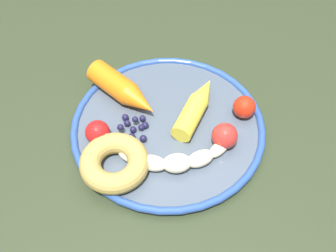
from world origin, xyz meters
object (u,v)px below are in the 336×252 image
(plate, at_px, (168,127))
(tomato_near, at_px, (225,136))
(blueberry_pile, at_px, (135,127))
(dining_table, at_px, (149,161))
(banana, at_px, (176,159))
(carrot_yellow, at_px, (196,107))
(tomato_mid, at_px, (244,107))
(donut, at_px, (114,163))
(carrot_orange, at_px, (123,90))
(tomato_far, at_px, (98,132))

(plate, height_order, tomato_near, tomato_near)
(plate, bearing_deg, blueberry_pile, 102.86)
(plate, bearing_deg, dining_table, 77.84)
(banana, distance_m, carrot_yellow, 0.11)
(carrot_yellow, xyz_separation_m, tomato_near, (-0.06, -0.05, 0.00))
(plate, bearing_deg, tomato_mid, -74.18)
(banana, xyz_separation_m, donut, (-0.02, 0.09, 0.00))
(plate, height_order, banana, banana)
(dining_table, bearing_deg, carrot_yellow, -74.19)
(banana, xyz_separation_m, carrot_orange, (0.13, 0.10, 0.01))
(carrot_orange, distance_m, tomato_mid, 0.20)
(donut, height_order, tomato_near, tomato_near)
(tomato_mid, bearing_deg, plate, 105.82)
(carrot_yellow, distance_m, tomato_mid, 0.08)
(tomato_near, height_order, tomato_far, tomato_near)
(blueberry_pile, distance_m, tomato_near, 0.14)
(blueberry_pile, height_order, tomato_far, tomato_far)
(plate, bearing_deg, banana, -165.73)
(banana, bearing_deg, carrot_orange, 37.92)
(donut, bearing_deg, dining_table, -20.62)
(plate, relative_size, tomato_near, 7.73)
(plate, bearing_deg, tomato_far, 109.00)
(tomato_mid, bearing_deg, tomato_near, 152.86)
(carrot_orange, relative_size, donut, 1.29)
(carrot_yellow, distance_m, tomato_near, 0.07)
(carrot_yellow, bearing_deg, blueberry_pile, 113.94)
(banana, distance_m, blueberry_pile, 0.09)
(donut, relative_size, blueberry_pile, 1.96)
(carrot_yellow, relative_size, blueberry_pile, 2.55)
(dining_table, bearing_deg, donut, 159.38)
(carrot_yellow, relative_size, donut, 1.30)
(banana, relative_size, tomato_near, 4.40)
(dining_table, distance_m, tomato_near, 0.19)
(dining_table, bearing_deg, blueberry_pile, 141.81)
(tomato_far, bearing_deg, plate, -71.00)
(banana, distance_m, tomato_far, 0.13)
(banana, xyz_separation_m, tomato_near, (0.04, -0.07, 0.01))
(tomato_far, bearing_deg, dining_table, -57.54)
(tomato_mid, bearing_deg, banana, 135.70)
(donut, xyz_separation_m, tomato_far, (0.05, 0.03, 0.00))
(blueberry_pile, bearing_deg, banana, -130.36)
(donut, distance_m, tomato_mid, 0.23)
(banana, bearing_deg, plate, 14.27)
(donut, relative_size, tomato_far, 2.67)
(dining_table, xyz_separation_m, plate, (-0.01, -0.04, 0.12))
(plate, relative_size, blueberry_pile, 5.94)
(plate, relative_size, tomato_mid, 8.44)
(donut, xyz_separation_m, tomato_mid, (0.12, -0.19, 0.00))
(blueberry_pile, xyz_separation_m, tomato_far, (-0.02, 0.05, 0.01))
(plate, xyz_separation_m, donut, (-0.09, 0.07, 0.02))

